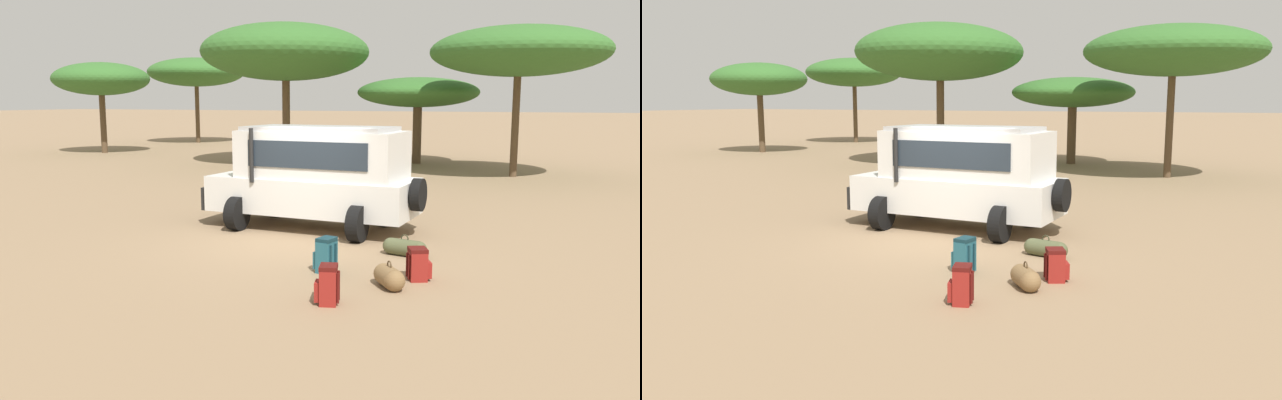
% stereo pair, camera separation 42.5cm
% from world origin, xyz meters
% --- Properties ---
extents(ground_plane, '(320.00, 320.00, 0.00)m').
position_xyz_m(ground_plane, '(0.00, 0.00, 0.00)').
color(ground_plane, '#8C7051').
extents(safari_vehicle, '(5.38, 2.81, 2.44)m').
position_xyz_m(safari_vehicle, '(-0.23, 1.50, 1.29)').
color(safari_vehicle, silver).
rests_on(safari_vehicle, ground_plane).
extents(backpack_beside_front_wheel, '(0.42, 0.42, 0.60)m').
position_xyz_m(backpack_beside_front_wheel, '(2.15, -3.61, 0.29)').
color(backpack_beside_front_wheel, maroon).
rests_on(backpack_beside_front_wheel, ground_plane).
extents(backpack_cluster_center, '(0.40, 0.41, 0.63)m').
position_xyz_m(backpack_cluster_center, '(1.45, -1.98, 0.31)').
color(backpack_cluster_center, '#235B6B').
rests_on(backpack_cluster_center, ground_plane).
extents(backpack_near_rear_wheel, '(0.47, 0.46, 0.56)m').
position_xyz_m(backpack_near_rear_wheel, '(3.09, -1.82, 0.27)').
color(backpack_near_rear_wheel, maroon).
rests_on(backpack_near_rear_wheel, ground_plane).
extents(duffel_bag_low_black_case, '(0.92, 0.43, 0.43)m').
position_xyz_m(duffel_bag_low_black_case, '(2.43, -0.29, 0.17)').
color(duffel_bag_low_black_case, '#4C5133').
rests_on(duffel_bag_low_black_case, ground_plane).
extents(duffel_bag_soft_canvas, '(0.64, 0.70, 0.46)m').
position_xyz_m(duffel_bag_soft_canvas, '(2.77, -2.45, 0.18)').
color(duffel_bag_soft_canvas, brown).
rests_on(duffel_bag_soft_canvas, ground_plane).
extents(acacia_tree_far_left, '(6.88, 6.87, 6.06)m').
position_xyz_m(acacia_tree_far_left, '(-20.44, 26.50, 5.03)').
color(acacia_tree_far_left, brown).
rests_on(acacia_tree_far_left, ground_plane).
extents(acacia_tree_left_mid, '(5.78, 5.08, 5.21)m').
position_xyz_m(acacia_tree_left_mid, '(-20.40, 16.76, 4.25)').
color(acacia_tree_left_mid, brown).
rests_on(acacia_tree_left_mid, ground_plane).
extents(acacia_tree_centre_back, '(7.92, 8.49, 6.66)m').
position_xyz_m(acacia_tree_centre_back, '(-7.85, 15.43, 5.30)').
color(acacia_tree_centre_back, brown).
rests_on(acacia_tree_centre_back, ground_plane).
extents(acacia_tree_right_mid, '(5.83, 5.80, 4.14)m').
position_xyz_m(acacia_tree_right_mid, '(-1.96, 17.82, 3.40)').
color(acacia_tree_right_mid, brown).
rests_on(acacia_tree_right_mid, ground_plane).
extents(acacia_tree_far_right, '(6.91, 6.89, 5.92)m').
position_xyz_m(acacia_tree_far_right, '(2.98, 14.05, 4.93)').
color(acacia_tree_far_right, brown).
rests_on(acacia_tree_far_right, ground_plane).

